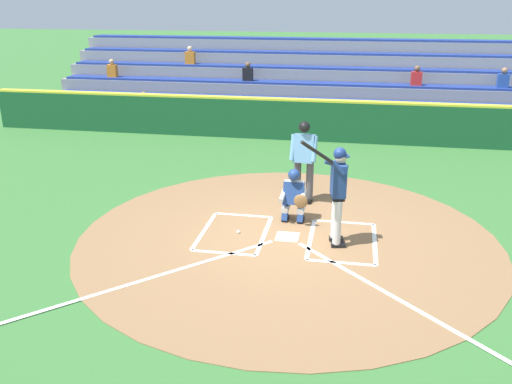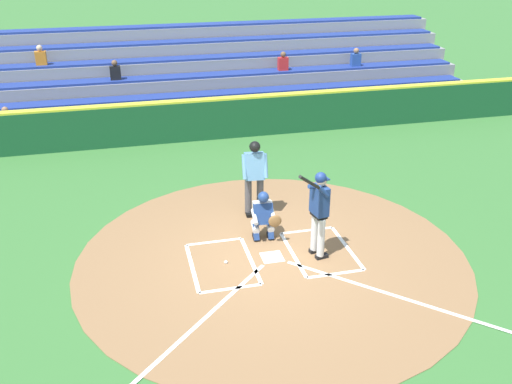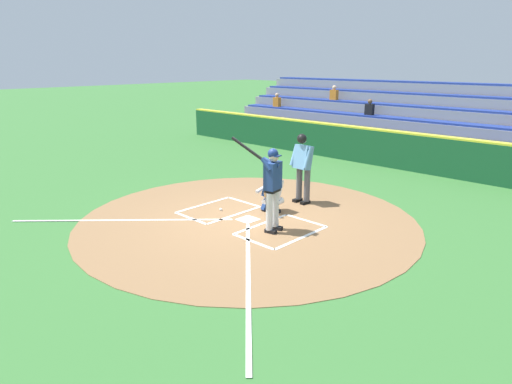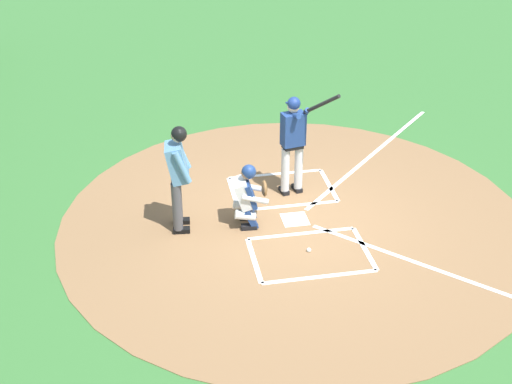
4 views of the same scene
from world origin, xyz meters
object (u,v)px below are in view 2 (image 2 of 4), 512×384
(catcher, at_px, (264,214))
(batter, at_px, (319,209))
(baseball, at_px, (226,262))
(plate_umpire, at_px, (254,173))

(catcher, bearing_deg, batter, 132.29)
(baseball, bearing_deg, plate_umpire, -118.82)
(batter, distance_m, catcher, 1.41)
(batter, xyz_separation_m, baseball, (1.88, -0.16, -1.06))
(batter, height_order, plate_umpire, batter)
(plate_umpire, bearing_deg, batter, 111.14)
(catcher, bearing_deg, plate_umpire, -93.65)
(batter, bearing_deg, catcher, -47.71)
(plate_umpire, bearing_deg, baseball, 61.18)
(batter, distance_m, plate_umpire, 2.25)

